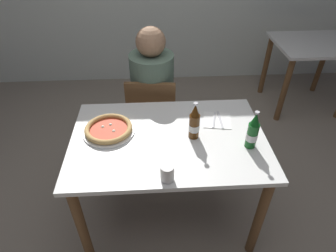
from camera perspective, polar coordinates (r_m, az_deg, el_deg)
ground_plane at (r=2.33m, az=0.08°, el=-16.52°), size 8.00×8.00×0.00m
dining_table_main at (r=1.85m, az=0.09°, el=-4.98°), size 1.20×0.80×0.75m
chair_behind_table at (r=2.41m, az=-3.07°, el=2.13°), size 0.44×0.44×0.85m
diner_seated at (r=2.40m, az=-3.00°, el=4.81°), size 0.34×0.34×1.21m
dining_table_background at (r=3.49m, az=26.44°, el=12.16°), size 0.80×0.70×0.75m
pizza_margherita_near at (r=1.84m, az=-11.68°, el=-0.64°), size 0.32×0.32×0.04m
beer_bottle_left at (r=1.72m, az=5.25°, el=0.58°), size 0.07×0.07×0.25m
beer_bottle_center at (r=1.71m, az=16.45°, el=-1.19°), size 0.07×0.07×0.25m
napkin_with_cutlery at (r=1.93m, az=9.73°, el=1.15°), size 0.21×0.21×0.01m
paper_cup at (r=1.49m, az=-0.14°, el=-9.30°), size 0.07×0.07×0.09m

